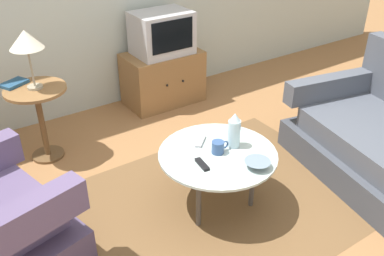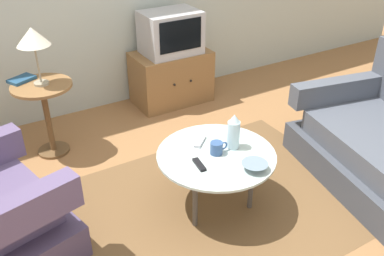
{
  "view_description": "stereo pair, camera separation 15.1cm",
  "coord_description": "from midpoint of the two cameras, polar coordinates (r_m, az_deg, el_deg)",
  "views": [
    {
      "loc": [
        -1.42,
        -1.73,
        2.08
      ],
      "look_at": [
        0.05,
        0.44,
        0.55
      ],
      "focal_mm": 39.54,
      "sensor_mm": 36.0,
      "label": 1
    },
    {
      "loc": [
        -1.29,
        -1.81,
        2.08
      ],
      "look_at": [
        0.05,
        0.44,
        0.55
      ],
      "focal_mm": 39.54,
      "sensor_mm": 36.0,
      "label": 2
    }
  ],
  "objects": [
    {
      "name": "tv_stand",
      "position": [
        4.55,
        -4.9,
        6.77
      ],
      "size": [
        0.8,
        0.5,
        0.56
      ],
      "color": "olive",
      "rests_on": "ground"
    },
    {
      "name": "area_rug",
      "position": [
        3.21,
        1.87,
        -10.18
      ],
      "size": [
        2.25,
        1.69,
        0.0
      ],
      "primitive_type": "cube",
      "color": "brown",
      "rests_on": "ground"
    },
    {
      "name": "tv_remote_silver",
      "position": [
        3.04,
        -0.29,
        -1.81
      ],
      "size": [
        0.15,
        0.14,
        0.02
      ],
      "rotation": [
        0.0,
        0.0,
        3.86
      ],
      "color": "#B2B2B7",
      "rests_on": "coffee_table"
    },
    {
      "name": "television",
      "position": [
        4.37,
        -5.13,
        12.65
      ],
      "size": [
        0.57,
        0.43,
        0.43
      ],
      "color": "#B7B7BC",
      "rests_on": "tv_stand"
    },
    {
      "name": "coffee_table",
      "position": [
        2.95,
        1.97,
        -4.0
      ],
      "size": [
        0.83,
        0.83,
        0.46
      ],
      "color": "#B2C6C1",
      "rests_on": "ground"
    },
    {
      "name": "vase",
      "position": [
        2.95,
        4.25,
        -0.37
      ],
      "size": [
        0.09,
        0.09,
        0.26
      ],
      "color": "silver",
      "rests_on": "coffee_table"
    },
    {
      "name": "ground_plane",
      "position": [
        3.05,
        2.51,
        -12.76
      ],
      "size": [
        16.0,
        16.0,
        0.0
      ],
      "primitive_type": "plane",
      "color": "olive"
    },
    {
      "name": "book",
      "position": [
        3.77,
        -23.95,
        5.51
      ],
      "size": [
        0.24,
        0.21,
        0.03
      ],
      "rotation": [
        0.0,
        0.0,
        0.46
      ],
      "color": "navy",
      "rests_on": "side_table"
    },
    {
      "name": "bowl",
      "position": [
        2.8,
        7.27,
        -4.89
      ],
      "size": [
        0.17,
        0.17,
        0.05
      ],
      "color": "slate",
      "rests_on": "coffee_table"
    },
    {
      "name": "tv_remote_dark",
      "position": [
        2.8,
        -0.18,
        -4.94
      ],
      "size": [
        0.06,
        0.15,
        0.02
      ],
      "rotation": [
        0.0,
        0.0,
        4.58
      ],
      "color": "black",
      "rests_on": "coffee_table"
    },
    {
      "name": "side_table",
      "position": [
        3.72,
        -21.04,
        2.45
      ],
      "size": [
        0.5,
        0.5,
        0.65
      ],
      "color": "olive",
      "rests_on": "ground"
    },
    {
      "name": "mug",
      "position": [
        2.91,
        2.08,
        -2.61
      ],
      "size": [
        0.13,
        0.09,
        0.09
      ],
      "color": "#335184",
      "rests_on": "coffee_table"
    },
    {
      "name": "table_lamp",
      "position": [
        3.52,
        -22.69,
        10.75
      ],
      "size": [
        0.26,
        0.26,
        0.47
      ],
      "color": "#9E937A",
      "rests_on": "side_table"
    }
  ]
}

